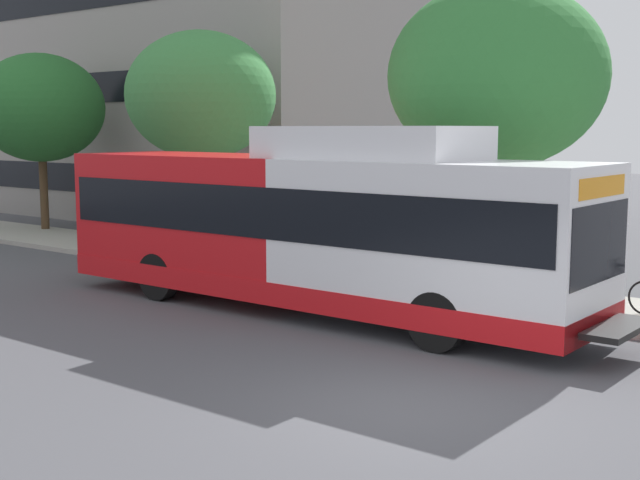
# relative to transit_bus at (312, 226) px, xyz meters

# --- Properties ---
(ground_plane) EXTENTS (120.00, 120.00, 0.00)m
(ground_plane) POSITION_rel_transit_bus_xyz_m (-3.84, 3.29, -1.70)
(ground_plane) COLOR #4C4C51
(sidewalk_curb) EXTENTS (3.00, 56.00, 0.14)m
(sidewalk_curb) POSITION_rel_transit_bus_xyz_m (3.16, 1.29, -1.63)
(sidewalk_curb) COLOR #A8A399
(sidewalk_curb) RESTS_ON ground
(transit_bus) EXTENTS (2.58, 12.25, 3.65)m
(transit_bus) POSITION_rel_transit_bus_xyz_m (0.00, 0.00, 0.00)
(transit_bus) COLOR white
(transit_bus) RESTS_ON ground
(street_tree_near_stop) EXTENTS (4.67, 4.67, 6.56)m
(street_tree_near_stop) POSITION_rel_transit_bus_xyz_m (3.90, -1.92, 3.01)
(street_tree_near_stop) COLOR #4C3823
(street_tree_near_stop) RESTS_ON sidewalk_curb
(street_tree_mid_block) EXTENTS (4.30, 4.30, 6.23)m
(street_tree_mid_block) POSITION_rel_transit_bus_xyz_m (4.26, 7.53, 2.83)
(street_tree_mid_block) COLOR #4C3823
(street_tree_mid_block) RESTS_ON sidewalk_curb
(street_tree_far_block) EXTENTS (4.34, 4.34, 6.01)m
(street_tree_far_block) POSITION_rel_transit_bus_xyz_m (4.20, 15.34, 2.60)
(street_tree_far_block) COLOR #4C3823
(street_tree_far_block) RESTS_ON sidewalk_curb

